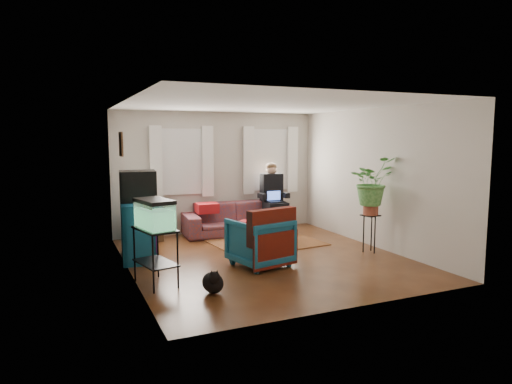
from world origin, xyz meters
name	(u,v)px	position (x,y,z in m)	size (l,w,h in m)	color
floor	(265,258)	(0.00, 0.00, 0.00)	(4.50, 5.00, 0.01)	#4F2B14
ceiling	(266,104)	(0.00, 0.00, 2.60)	(4.50, 5.00, 0.01)	white
wall_back	(218,172)	(0.00, 2.50, 1.30)	(4.50, 0.01, 2.60)	silver
wall_front	(354,202)	(0.00, -2.50, 1.30)	(4.50, 0.01, 2.60)	silver
wall_left	(128,189)	(-2.25, 0.00, 1.30)	(0.01, 5.00, 2.60)	silver
wall_right	(374,178)	(2.25, 0.00, 1.30)	(0.01, 5.00, 2.60)	silver
window_left	(182,162)	(-0.80, 2.48, 1.55)	(1.08, 0.04, 1.38)	white
window_right	(270,160)	(1.25, 2.48, 1.55)	(1.08, 0.04, 1.38)	white
curtains_left	(183,162)	(-0.80, 2.40, 1.55)	(1.36, 0.06, 1.50)	white
curtains_right	(271,160)	(1.25, 2.40, 1.55)	(1.36, 0.06, 1.50)	white
picture_frame	(122,144)	(-2.21, 0.85, 1.95)	(0.04, 0.32, 0.40)	#3D2616
area_rug	(265,242)	(0.49, 1.05, 0.01)	(2.00, 1.60, 0.01)	maroon
sofa	(237,213)	(0.28, 2.05, 0.45)	(2.30, 0.91, 0.90)	brown
seated_person	(273,200)	(1.11, 2.00, 0.68)	(0.57, 0.71, 1.37)	black
side_table	(146,223)	(-1.65, 2.09, 0.37)	(0.51, 0.51, 0.74)	#412218
table_lamp	(145,189)	(-1.65, 2.09, 1.05)	(0.38, 0.38, 0.67)	white
dresser	(138,230)	(-1.99, 0.86, 0.49)	(0.54, 1.08, 0.98)	#12516D
crt_tv	(138,186)	(-1.96, 0.97, 1.24)	(0.60, 0.54, 0.52)	black
aquarium_stand	(156,257)	(-2.00, -0.67, 0.40)	(0.40, 0.72, 0.80)	black
aquarium	(154,214)	(-2.00, -0.67, 1.02)	(0.36, 0.66, 0.42)	#7FD899
black_cat	(213,280)	(-1.38, -1.33, 0.18)	(0.27, 0.42, 0.35)	black
armchair	(260,239)	(-0.26, -0.36, 0.43)	(0.84, 0.79, 0.86)	#125E71
serape_throw	(273,232)	(-0.19, -0.68, 0.61)	(0.87, 0.20, 0.71)	#9E0A0A
coffee_table	(264,233)	(0.41, 0.94, 0.21)	(1.02, 0.56, 0.42)	brown
cup_a	(255,222)	(0.18, 0.86, 0.47)	(0.12, 0.12, 0.09)	white
cup_b	(270,222)	(0.45, 0.77, 0.47)	(0.09, 0.09, 0.09)	beige
bowl	(276,220)	(0.69, 1.02, 0.45)	(0.20, 0.20, 0.05)	white
snack_tray	(248,222)	(0.14, 1.09, 0.44)	(0.32, 0.32, 0.04)	#B21414
birdcage	(284,215)	(0.76, 0.79, 0.57)	(0.17, 0.17, 0.30)	#115B6B
plant_stand	(370,234)	(1.89, -0.38, 0.34)	(0.29, 0.29, 0.68)	black
potted_plant	(371,189)	(1.89, -0.38, 1.16)	(0.78, 0.67, 0.87)	#599947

